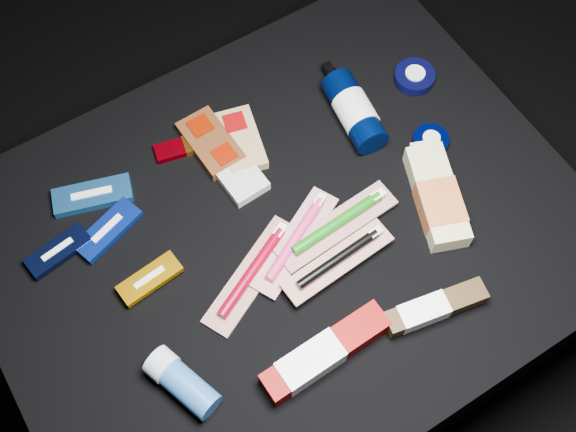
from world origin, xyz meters
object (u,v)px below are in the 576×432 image
lotion_bottle (354,111)px  deodorant_stick (181,382)px  toothpaste_carton_red (320,356)px  bodywash_bottle (437,198)px

lotion_bottle → deodorant_stick: (-0.49, -0.26, -0.01)m
deodorant_stick → toothpaste_carton_red: size_ratio=0.59×
deodorant_stick → toothpaste_carton_red: 0.21m
lotion_bottle → deodorant_stick: size_ratio=1.55×
bodywash_bottle → toothpaste_carton_red: (-0.31, -0.12, 0.00)m
bodywash_bottle → deodorant_stick: (-0.51, -0.05, 0.00)m
bodywash_bottle → toothpaste_carton_red: 0.34m
lotion_bottle → bodywash_bottle: lotion_bottle is taller
lotion_bottle → bodywash_bottle: (0.02, -0.21, -0.01)m
toothpaste_carton_red → bodywash_bottle: bearing=19.3°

